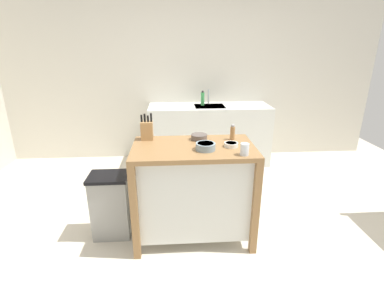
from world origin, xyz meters
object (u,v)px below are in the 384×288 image
at_px(pepper_grinder, 233,132).
at_px(sink_faucet, 208,97).
at_px(bowl_ceramic_small, 206,146).
at_px(trash_bin, 111,205).
at_px(bowl_stoneware_deep, 231,144).
at_px(drinking_cup, 245,149).
at_px(bowl_ceramic_wide, 199,137).
at_px(bottle_hand_soap, 203,99).
at_px(knife_block, 147,130).
at_px(kitchen_island, 193,187).

xyz_separation_m(pepper_grinder, sink_faucet, (-0.01, 1.79, 0.02)).
bearing_deg(bowl_ceramic_small, trash_bin, 169.89).
height_order(bowl_stoneware_deep, drinking_cup, drinking_cup).
bearing_deg(bowl_ceramic_wide, pepper_grinder, -3.94).
xyz_separation_m(bowl_ceramic_wide, bottle_hand_soap, (0.20, 1.67, 0.05)).
height_order(bowl_ceramic_wide, trash_bin, bowl_ceramic_wide).
distance_m(bowl_ceramic_small, pepper_grinder, 0.38).
bearing_deg(sink_faucet, knife_block, -114.36).
bearing_deg(trash_bin, sink_faucet, 58.80).
relative_size(bowl_ceramic_wide, bottle_hand_soap, 0.69).
bearing_deg(bowl_ceramic_small, knife_block, 148.58).
distance_m(bowl_ceramic_small, bowl_stoneware_deep, 0.24).
relative_size(bowl_stoneware_deep, trash_bin, 0.19).
distance_m(bowl_ceramic_small, bottle_hand_soap, 1.96).
bearing_deg(knife_block, bowl_ceramic_small, -31.42).
bearing_deg(sink_faucet, trash_bin, -121.20).
distance_m(bowl_ceramic_wide, trash_bin, 1.06).
relative_size(kitchen_island, bowl_ceramic_wide, 7.19).
xyz_separation_m(pepper_grinder, bottle_hand_soap, (-0.11, 1.69, 0.01)).
bearing_deg(sink_faucet, bowl_ceramic_small, -97.61).
bearing_deg(sink_faucet, pepper_grinder, -89.79).
xyz_separation_m(bowl_ceramic_small, bottle_hand_soap, (0.17, 1.95, 0.05)).
bearing_deg(sink_faucet, drinking_cup, -89.35).
bearing_deg(bowl_stoneware_deep, sink_faucet, 88.76).
height_order(bowl_stoneware_deep, bowl_ceramic_wide, bowl_ceramic_wide).
bearing_deg(sink_faucet, bowl_stoneware_deep, -91.24).
height_order(bowl_ceramic_small, trash_bin, bowl_ceramic_small).
bearing_deg(pepper_grinder, drinking_cup, -87.41).
xyz_separation_m(bowl_ceramic_small, sink_faucet, (0.27, 2.05, 0.06)).
bearing_deg(drinking_cup, pepper_grinder, 92.59).
bearing_deg(knife_block, sink_faucet, 65.64).
bearing_deg(drinking_cup, trash_bin, 165.84).
distance_m(bowl_ceramic_small, sink_faucet, 2.07).
relative_size(drinking_cup, pepper_grinder, 0.65).
distance_m(pepper_grinder, sink_faucet, 1.79).
relative_size(knife_block, sink_faucet, 1.13).
bearing_deg(trash_bin, knife_block, 23.58).
relative_size(pepper_grinder, trash_bin, 0.24).
bearing_deg(knife_block, bowl_stoneware_deep, -18.29).
xyz_separation_m(knife_block, drinking_cup, (0.81, -0.45, -0.04)).
height_order(pepper_grinder, bottle_hand_soap, bottle_hand_soap).
height_order(bowl_ceramic_wide, bottle_hand_soap, bottle_hand_soap).
xyz_separation_m(bowl_ceramic_wide, sink_faucet, (0.30, 1.77, 0.06)).
bearing_deg(knife_block, kitchen_island, -27.37).
height_order(pepper_grinder, trash_bin, pepper_grinder).
bearing_deg(pepper_grinder, bottle_hand_soap, 93.59).
height_order(kitchen_island, pepper_grinder, pepper_grinder).
relative_size(kitchen_island, pepper_grinder, 7.15).
bearing_deg(pepper_grinder, knife_block, 175.99).
bearing_deg(trash_bin, kitchen_island, -4.34).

